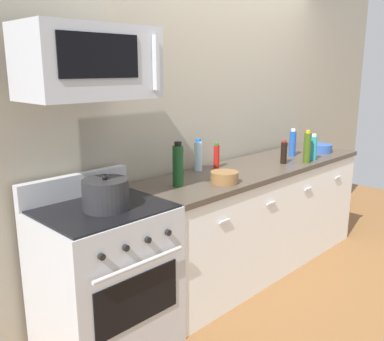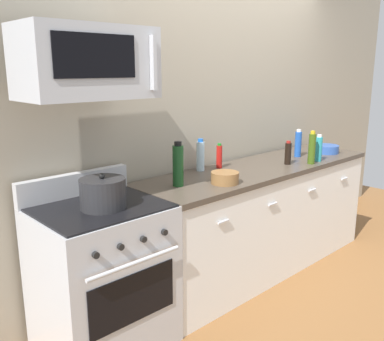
# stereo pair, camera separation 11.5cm
# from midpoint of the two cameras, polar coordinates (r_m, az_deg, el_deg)

# --- Properties ---
(ground_plane) EXTENTS (6.58, 6.58, 0.00)m
(ground_plane) POSITION_cam_midpoint_polar(r_m,az_deg,el_deg) (3.93, 7.61, -12.47)
(ground_plane) COLOR brown
(back_wall) EXTENTS (5.48, 0.10, 2.70)m
(back_wall) POSITION_cam_midpoint_polar(r_m,az_deg,el_deg) (3.81, 3.29, 7.99)
(back_wall) COLOR #9E937F
(back_wall) RESTS_ON ground_plane
(counter_unit) EXTENTS (2.39, 0.66, 0.92)m
(counter_unit) POSITION_cam_midpoint_polar(r_m,az_deg,el_deg) (3.75, 7.84, -6.16)
(counter_unit) COLOR white
(counter_unit) RESTS_ON ground_plane
(range_oven) EXTENTS (0.76, 0.69, 1.07)m
(range_oven) POSITION_cam_midpoint_polar(r_m,az_deg,el_deg) (2.76, -12.84, -13.78)
(range_oven) COLOR #B7BABF
(range_oven) RESTS_ON ground_plane
(microwave) EXTENTS (0.74, 0.44, 0.40)m
(microwave) POSITION_cam_midpoint_polar(r_m,az_deg,el_deg) (2.49, -15.00, 13.83)
(microwave) COLOR #B7BABF
(bottle_soda_blue) EXTENTS (0.06, 0.06, 0.26)m
(bottle_soda_blue) POSITION_cam_midpoint_polar(r_m,az_deg,el_deg) (4.05, 12.57, 3.62)
(bottle_soda_blue) COLOR #1E4CA5
(bottle_soda_blue) RESTS_ON countertop_slab
(bottle_wine_green) EXTENTS (0.08, 0.08, 0.31)m
(bottle_wine_green) POSITION_cam_midpoint_polar(r_m,az_deg,el_deg) (2.93, -3.02, 0.71)
(bottle_wine_green) COLOR #19471E
(bottle_wine_green) RESTS_ON countertop_slab
(bottle_dish_soap) EXTENTS (0.06, 0.06, 0.24)m
(bottle_dish_soap) POSITION_cam_midpoint_polar(r_m,az_deg,el_deg) (3.91, 15.19, 2.97)
(bottle_dish_soap) COLOR teal
(bottle_dish_soap) RESTS_ON countertop_slab
(bottle_hot_sauce_red) EXTENTS (0.05, 0.05, 0.20)m
(bottle_hot_sauce_red) POSITION_cam_midpoint_polar(r_m,az_deg,el_deg) (3.48, 2.36, 1.94)
(bottle_hot_sauce_red) COLOR #B21914
(bottle_hot_sauce_red) RESTS_ON countertop_slab
(bottle_olive_oil) EXTENTS (0.06, 0.06, 0.28)m
(bottle_olive_oil) POSITION_cam_midpoint_polar(r_m,az_deg,el_deg) (3.78, 14.37, 3.02)
(bottle_olive_oil) COLOR #385114
(bottle_olive_oil) RESTS_ON countertop_slab
(bottle_water_clear) EXTENTS (0.06, 0.06, 0.26)m
(bottle_water_clear) POSITION_cam_midpoint_polar(r_m,az_deg,el_deg) (3.37, -0.15, 2.00)
(bottle_water_clear) COLOR silver
(bottle_water_clear) RESTS_ON countertop_slab
(bottle_soy_sauce_dark) EXTENTS (0.05, 0.05, 0.20)m
(bottle_soy_sauce_dark) POSITION_cam_midpoint_polar(r_m,az_deg,el_deg) (3.71, 11.37, 2.38)
(bottle_soy_sauce_dark) COLOR black
(bottle_soy_sauce_dark) RESTS_ON countertop_slab
(bowl_blue_mixing) EXTENTS (0.23, 0.23, 0.08)m
(bowl_blue_mixing) POSITION_cam_midpoint_polar(r_m,az_deg,el_deg) (4.33, 16.05, 2.96)
(bowl_blue_mixing) COLOR #2D519E
(bowl_blue_mixing) RESTS_ON countertop_slab
(bowl_wooden_salad) EXTENTS (0.20, 0.20, 0.08)m
(bowl_wooden_salad) POSITION_cam_midpoint_polar(r_m,az_deg,el_deg) (3.03, 3.29, -0.88)
(bowl_wooden_salad) COLOR brown
(bowl_wooden_salad) RESTS_ON countertop_slab
(stockpot) EXTENTS (0.27, 0.27, 0.21)m
(stockpot) POSITION_cam_midpoint_polar(r_m,az_deg,el_deg) (2.51, -12.82, -3.15)
(stockpot) COLOR #262628
(stockpot) RESTS_ON range_oven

